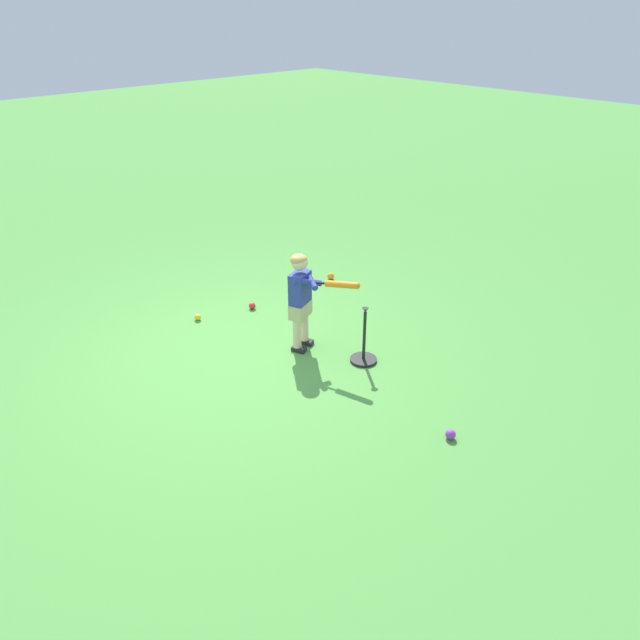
# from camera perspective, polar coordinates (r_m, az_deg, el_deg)

# --- Properties ---
(ground_plane) EXTENTS (40.00, 40.00, 0.00)m
(ground_plane) POSITION_cam_1_polar(r_m,az_deg,el_deg) (6.58, -7.80, -3.10)
(ground_plane) COLOR #519942
(child_batter) EXTENTS (0.40, 0.76, 1.08)m
(child_batter) POSITION_cam_1_polar(r_m,az_deg,el_deg) (6.32, -1.62, 2.47)
(child_batter) COLOR #232328
(child_batter) RESTS_ON ground
(play_ball_center_lawn) EXTENTS (0.08, 0.08, 0.08)m
(play_ball_center_lawn) POSITION_cam_1_polar(r_m,az_deg,el_deg) (7.46, -6.36, 1.33)
(play_ball_center_lawn) COLOR red
(play_ball_center_lawn) RESTS_ON ground
(play_ball_far_right) EXTENTS (0.09, 0.09, 0.09)m
(play_ball_far_right) POSITION_cam_1_polar(r_m,az_deg,el_deg) (8.20, 1.00, 4.12)
(play_ball_far_right) COLOR orange
(play_ball_far_right) RESTS_ON ground
(play_ball_behind_batter) EXTENTS (0.08, 0.08, 0.08)m
(play_ball_behind_batter) POSITION_cam_1_polar(r_m,az_deg,el_deg) (7.30, -11.36, 0.28)
(play_ball_behind_batter) COLOR yellow
(play_ball_behind_batter) RESTS_ON ground
(play_ball_near_batter) EXTENTS (0.09, 0.09, 0.09)m
(play_ball_near_batter) POSITION_cam_1_polar(r_m,az_deg,el_deg) (5.45, 12.10, -10.41)
(play_ball_near_batter) COLOR purple
(play_ball_near_batter) RESTS_ON ground
(batting_tee) EXTENTS (0.28, 0.28, 0.62)m
(batting_tee) POSITION_cam_1_polar(r_m,az_deg,el_deg) (6.35, 4.10, -3.03)
(batting_tee) COLOR black
(batting_tee) RESTS_ON ground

